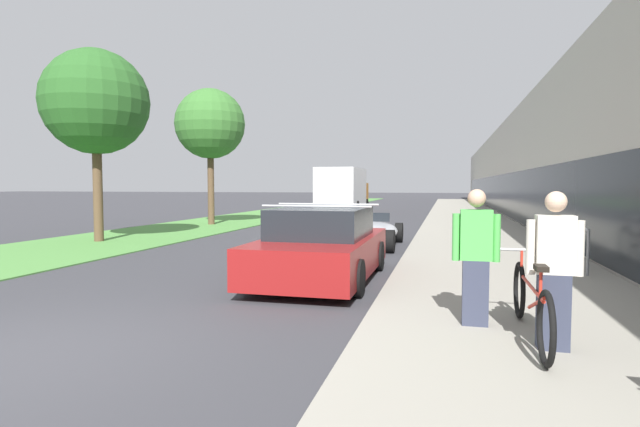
# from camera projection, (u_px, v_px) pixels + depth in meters

# --- Properties ---
(ground_plane) EXTENTS (220.00, 220.00, 0.00)m
(ground_plane) POSITION_uv_depth(u_px,v_px,m) (13.00, 360.00, 4.98)
(ground_plane) COLOR #38383D
(sidewalk_slab) EXTENTS (3.96, 70.00, 0.12)m
(sidewalk_slab) POSITION_uv_depth(u_px,v_px,m) (468.00, 220.00, 24.02)
(sidewalk_slab) COLOR gray
(sidewalk_slab) RESTS_ON ground
(storefront_facade) EXTENTS (10.01, 70.00, 5.30)m
(storefront_facade) POSITION_uv_depth(u_px,v_px,m) (585.00, 170.00, 29.90)
(storefront_facade) COLOR #BCB7AD
(storefront_facade) RESTS_ON ground
(lawn_strip) EXTENTS (4.66, 70.00, 0.03)m
(lawn_strip) POSITION_uv_depth(u_px,v_px,m) (276.00, 213.00, 30.64)
(lawn_strip) COLOR #518E42
(lawn_strip) RESTS_ON ground
(tandem_bicycle) EXTENTS (0.52, 2.38, 0.87)m
(tandem_bicycle) POSITION_uv_depth(u_px,v_px,m) (531.00, 304.00, 5.26)
(tandem_bicycle) COLOR black
(tandem_bicycle) RESTS_ON sidewalk_slab
(person_rider) EXTENTS (0.53, 0.21, 1.57)m
(person_rider) POSITION_uv_depth(u_px,v_px,m) (554.00, 270.00, 4.91)
(person_rider) COLOR #33384C
(person_rider) RESTS_ON sidewalk_slab
(person_bystander) EXTENTS (0.54, 0.21, 1.58)m
(person_bystander) POSITION_uv_depth(u_px,v_px,m) (476.00, 257.00, 5.77)
(person_bystander) COLOR #33384C
(person_bystander) RESTS_ON sidewalk_slab
(bike_rack_hoop) EXTENTS (0.05, 0.60, 0.84)m
(bike_rack_hoop) POSITION_uv_depth(u_px,v_px,m) (584.00, 245.00, 9.19)
(bike_rack_hoop) COLOR gray
(bike_rack_hoop) RESTS_ON sidewalk_slab
(cruiser_bike_nearest) EXTENTS (0.52, 1.83, 0.95)m
(cruiser_bike_nearest) POSITION_uv_depth(u_px,v_px,m) (558.00, 243.00, 10.59)
(cruiser_bike_nearest) COLOR black
(cruiser_bike_nearest) RESTS_ON sidewalk_slab
(parked_sedan_curbside) EXTENTS (1.97, 4.17, 1.40)m
(parked_sedan_curbside) POSITION_uv_depth(u_px,v_px,m) (322.00, 247.00, 9.15)
(parked_sedan_curbside) COLOR maroon
(parked_sedan_curbside) RESTS_ON ground
(vintage_roadster_curbside) EXTENTS (1.84, 4.25, 0.94)m
(vintage_roadster_curbside) POSITION_uv_depth(u_px,v_px,m) (366.00, 232.00, 14.19)
(vintage_roadster_curbside) COLOR silver
(vintage_roadster_curbside) RESTS_ON ground
(moving_truck) EXTENTS (2.39, 6.11, 2.76)m
(moving_truck) POSITION_uv_depth(u_px,v_px,m) (343.00, 191.00, 30.55)
(moving_truck) COLOR orange
(moving_truck) RESTS_ON ground
(street_tree_near) EXTENTS (3.16, 3.16, 5.83)m
(street_tree_near) POSITION_uv_depth(u_px,v_px,m) (96.00, 103.00, 15.04)
(street_tree_near) COLOR brown
(street_tree_near) RESTS_ON ground
(street_tree_far) EXTENTS (3.02, 3.02, 5.91)m
(street_tree_far) POSITION_uv_depth(u_px,v_px,m) (210.00, 124.00, 21.58)
(street_tree_far) COLOR brown
(street_tree_far) RESTS_ON ground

